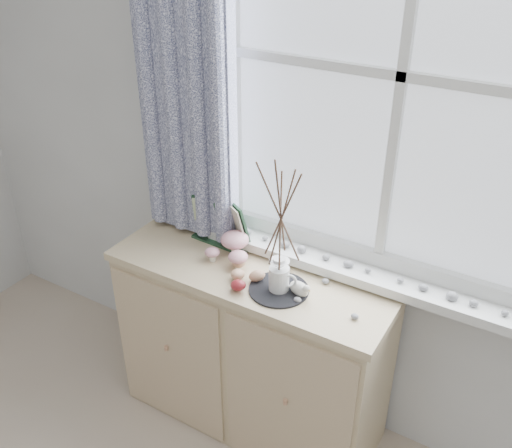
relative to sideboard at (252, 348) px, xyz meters
The scene contains 8 objects.
sideboard is the anchor object (origin of this frame).
botanical_book 0.58m from the sideboard, 158.45° to the left, with size 0.32×0.13×0.22m, color #1C3A24, non-canonical shape.
toadstool_cluster 0.50m from the sideboard, 165.44° to the left, with size 0.19×0.17×0.11m.
wooden_eggs 0.46m from the sideboard, 82.39° to the right, with size 0.16×0.17×0.07m.
songbird_figurine 0.52m from the sideboard, 11.53° to the right, with size 0.12×0.05×0.06m, color silver, non-canonical shape.
crocheted_doily 0.46m from the sideboard, 22.04° to the right, with size 0.23×0.23×0.01m, color black.
twig_pitcher 0.79m from the sideboard, 22.04° to the right, with size 0.28×0.28×0.59m.
sideboard_pebbles 0.56m from the sideboard, ahead, with size 0.25×0.19×0.02m.
Camera 1 is at (0.84, 0.13, 2.18)m, focal length 40.00 mm.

